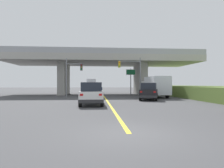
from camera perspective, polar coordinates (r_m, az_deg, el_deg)
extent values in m
plane|color=#424244|center=(35.81, -2.76, -3.06)|extent=(160.00, 160.00, 0.00)
cube|color=#A8A59E|center=(36.03, -2.76, 6.86)|extent=(33.73, 10.94, 1.06)
cube|color=#9A9891|center=(36.22, -13.97, 1.47)|extent=(1.23, 6.56, 5.68)
cube|color=#9A9891|center=(36.70, 8.30, 1.45)|extent=(1.23, 6.56, 5.68)
cube|color=#9EA0A5|center=(30.91, -2.42, 9.86)|extent=(33.73, 0.20, 0.90)
cube|color=#9EA0A5|center=(41.42, -3.02, 7.32)|extent=(33.73, 0.20, 0.90)
cube|color=yellow|center=(20.13, -1.20, -5.36)|extent=(0.20, 25.75, 0.01)
cube|color=silver|center=(17.64, -6.03, -3.48)|extent=(1.97, 4.62, 0.90)
cube|color=#1E232D|center=(17.27, -6.05, -0.80)|extent=(1.73, 2.54, 0.76)
cube|color=#2D2D30|center=(15.41, -6.21, -5.13)|extent=(2.01, 0.20, 0.28)
cube|color=red|center=(15.34, -8.98, -3.17)|extent=(0.24, 0.06, 0.16)
cube|color=red|center=(15.30, -3.45, -3.18)|extent=(0.24, 0.06, 0.16)
cylinder|color=black|center=(19.47, -8.52, -4.49)|extent=(0.26, 0.72, 0.72)
cylinder|color=black|center=(19.43, -3.29, -4.50)|extent=(0.26, 0.72, 0.72)
cylinder|color=black|center=(15.97, -9.36, -5.46)|extent=(0.26, 0.72, 0.72)
cylinder|color=black|center=(15.93, -2.97, -5.47)|extent=(0.26, 0.72, 0.72)
cube|color=black|center=(23.51, 10.89, -2.63)|extent=(3.26, 4.77, 0.90)
cube|color=#1E232D|center=(23.16, 10.84, -0.62)|extent=(2.40, 2.83, 0.76)
cube|color=#2D2D30|center=(21.40, 10.54, -3.72)|extent=(1.93, 0.84, 0.28)
cube|color=red|center=(21.36, 8.58, -2.30)|extent=(0.25, 0.14, 0.16)
cube|color=red|center=(21.26, 12.49, -2.31)|extent=(0.25, 0.14, 0.16)
cylinder|color=black|center=(25.23, 9.14, -3.48)|extent=(0.48, 0.77, 0.72)
cylinder|color=black|center=(25.13, 13.10, -3.50)|extent=(0.48, 0.77, 0.72)
cylinder|color=black|center=(21.98, 8.36, -3.99)|extent=(0.48, 0.77, 0.72)
cylinder|color=black|center=(21.86, 12.91, -4.01)|extent=(0.48, 0.77, 0.72)
cube|color=silver|center=(31.19, 11.07, -0.92)|extent=(2.20, 2.00, 1.90)
cube|color=silver|center=(27.76, 13.09, -0.43)|extent=(2.31, 5.17, 2.47)
cube|color=#B26619|center=(27.77, 13.09, -1.71)|extent=(2.33, 5.07, 0.24)
cylinder|color=black|center=(30.96, 9.29, -2.69)|extent=(0.30, 0.90, 0.90)
cylinder|color=black|center=(31.51, 12.82, -2.64)|extent=(0.30, 0.90, 0.90)
cylinder|color=black|center=(26.26, 11.87, -3.15)|extent=(0.30, 0.90, 0.90)
cylinder|color=black|center=(26.90, 15.97, -3.08)|extent=(0.30, 0.90, 0.90)
cube|color=navy|center=(42.41, -4.25, -1.50)|extent=(1.89, 4.35, 0.90)
cube|color=#1E232D|center=(42.07, -4.24, -0.38)|extent=(1.67, 2.39, 0.76)
cube|color=#2D2D30|center=(40.29, -4.22, -2.02)|extent=(1.93, 0.20, 0.28)
cube|color=red|center=(40.21, -5.23, -1.27)|extent=(0.24, 0.06, 0.16)
cube|color=red|center=(40.22, -3.21, -1.27)|extent=(0.24, 0.06, 0.16)
cylinder|color=black|center=(44.04, -5.37, -2.04)|extent=(0.26, 0.72, 0.72)
cylinder|color=black|center=(44.06, -3.16, -2.04)|extent=(0.26, 0.72, 0.72)
cylinder|color=black|center=(40.80, -5.42, -2.19)|extent=(0.26, 0.72, 0.72)
cylinder|color=black|center=(40.81, -3.04, -2.19)|extent=(0.26, 0.72, 0.72)
cylinder|color=slate|center=(30.00, 8.33, 2.06)|extent=(0.18, 0.18, 5.96)
cylinder|color=slate|center=(29.86, 5.28, 6.67)|extent=(3.24, 0.12, 0.12)
cube|color=gold|center=(29.57, 2.17, 5.80)|extent=(0.32, 0.26, 0.96)
sphere|color=red|center=(29.46, 2.20, 6.41)|extent=(0.16, 0.16, 0.16)
sphere|color=gold|center=(29.42, 2.20, 5.83)|extent=(0.16, 0.16, 0.16)
sphere|color=green|center=(29.39, 2.20, 5.25)|extent=(0.16, 0.16, 0.16)
cylinder|color=slate|center=(28.95, -13.30, 1.86)|extent=(0.18, 0.18, 5.68)
cylinder|color=slate|center=(28.94, -11.17, 5.83)|extent=(2.17, 0.12, 0.12)
cube|color=#232326|center=(28.80, -9.01, 4.90)|extent=(0.32, 0.26, 0.96)
sphere|color=red|center=(28.68, -9.03, 5.53)|extent=(0.16, 0.16, 0.16)
sphere|color=gold|center=(28.65, -9.03, 4.93)|extent=(0.16, 0.16, 0.16)
sphere|color=green|center=(28.62, -9.03, 4.33)|extent=(0.16, 0.16, 0.16)
cylinder|color=#56595E|center=(34.61, 5.55, 0.70)|extent=(0.14, 0.14, 4.66)
cube|color=#146638|center=(34.62, 5.57, 3.50)|extent=(1.57, 0.08, 0.88)
cube|color=white|center=(34.61, 5.57, 3.50)|extent=(1.65, 0.04, 0.96)
cube|color=navy|center=(54.48, -5.99, -0.57)|extent=(2.20, 2.00, 1.90)
cube|color=silver|center=(50.92, -6.08, -0.12)|extent=(2.31, 5.11, 2.75)
cube|color=#195999|center=(50.93, -6.08, -0.90)|extent=(2.33, 5.01, 0.24)
cylinder|color=black|center=(54.52, -7.04, -1.57)|extent=(0.30, 0.90, 0.90)
cylinder|color=black|center=(54.48, -4.94, -1.57)|extent=(0.30, 0.90, 0.90)
cylinder|color=black|center=(49.70, -7.26, -1.71)|extent=(0.30, 0.90, 0.90)
cylinder|color=black|center=(49.65, -4.96, -1.71)|extent=(0.30, 0.90, 0.90)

